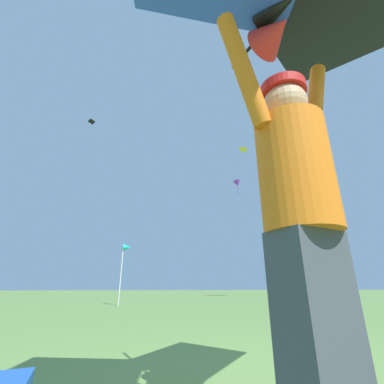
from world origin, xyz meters
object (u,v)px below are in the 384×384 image
Objects in this scene: kite_flyer_person at (300,207)px; held_stunt_kite at (283,0)px; distant_kite_purple_low_left at (237,183)px; distant_kite_black_mid_left at (92,121)px; distant_kite_red_far_center at (296,134)px; marker_flag at (126,252)px; distant_kite_yellow_mid_right at (243,149)px; distant_kite_red_low_right at (318,54)px.

held_stunt_kite is at bearing -73.38° from kite_flyer_person.
distant_kite_purple_low_left is (11.27, 28.90, 12.44)m from kite_flyer_person.
distant_kite_black_mid_left is (-6.77, 24.61, 16.59)m from kite_flyer_person.
distant_kite_red_far_center is 13.73m from marker_flag.
distant_kite_black_mid_left is at bearing 142.43° from distant_kite_red_far_center.
distant_kite_red_far_center is at bearing 54.25° from held_stunt_kite.
distant_kite_black_mid_left is (-6.80, 24.70, 15.35)m from held_stunt_kite.
held_stunt_kite is 17.42m from distant_kite_red_far_center.
distant_kite_black_mid_left is (-15.19, 4.94, 4.49)m from distant_kite_yellow_mid_right.
distant_kite_black_mid_left is at bearing 161.98° from distant_kite_yellow_mid_right.
distant_kite_purple_low_left is (2.22, 16.46, 3.12)m from distant_kite_red_far_center.
distant_kite_red_low_right reaches higher than marker_flag.
distant_kite_yellow_mid_right is at bearing 94.25° from distant_kite_red_low_right.
distant_kite_yellow_mid_right is 10.44m from distant_kite_red_low_right.
marker_flag is at bearing 97.56° from kite_flyer_person.
kite_flyer_person is 24.58m from distant_kite_yellow_mid_right.
held_stunt_kite is 17.62m from distant_kite_red_low_right.
marker_flag is (-9.60, -10.74, -11.23)m from distant_kite_yellow_mid_right.
distant_kite_yellow_mid_right is at bearing -18.02° from distant_kite_black_mid_left.
distant_kite_yellow_mid_right is 0.56× the size of distant_kite_red_low_right.
distant_kite_red_far_center is at bearing 92.48° from distant_kite_red_low_right.
held_stunt_kite reaches higher than marker_flag.
held_stunt_kite is at bearing -134.30° from distant_kite_red_low_right.
distant_kite_yellow_mid_right is 7.77m from distant_kite_red_far_center.
held_stunt_kite is 3.06× the size of distant_kite_black_mid_left.
distant_kite_purple_low_left reaches higher than kite_flyer_person.
held_stunt_kite is 1.00× the size of marker_flag.
held_stunt_kite is (0.03, -0.09, 1.25)m from kite_flyer_person.
held_stunt_kite is 0.95× the size of distant_kite_purple_low_left.
held_stunt_kite is at bearing -74.61° from distant_kite_black_mid_left.
distant_kite_red_far_center is 21.24m from distant_kite_black_mid_left.
distant_kite_red_low_right is (15.96, -15.32, -3.58)m from distant_kite_black_mid_left.
distant_kite_yellow_mid_right is 0.41× the size of marker_flag.
distant_kite_red_low_right is at bearing -43.83° from distant_kite_black_mid_left.
kite_flyer_person is 17.98m from distant_kite_red_far_center.
marker_flag is (5.58, -15.68, -15.73)m from distant_kite_black_mid_left.
held_stunt_kite is 0.69× the size of distant_kite_red_far_center.
distant_kite_red_low_right is at bearing -87.52° from distant_kite_red_far_center.
distant_kite_red_far_center is 16.90m from distant_kite_purple_low_left.
distant_kite_black_mid_left reaches higher than kite_flyer_person.
kite_flyer_person is 0.64× the size of distant_kite_red_far_center.
distant_kite_purple_low_left is at bearing 82.33° from distant_kite_red_far_center.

